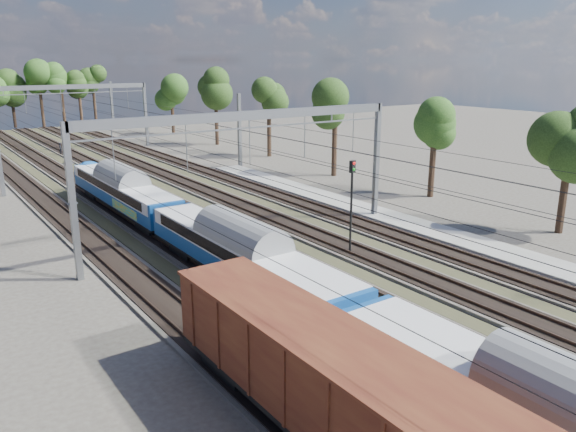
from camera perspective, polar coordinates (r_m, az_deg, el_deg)
track_bed at (r=51.59m, az=-12.48°, el=1.68°), size 21.00×130.00×0.34m
platform at (r=39.56m, az=19.30°, el=-3.00°), size 3.00×70.00×0.30m
catenary at (r=57.75m, az=-15.56°, el=9.29°), size 25.65×130.00×9.00m
tree_belt at (r=99.61m, az=-21.04°, el=12.24°), size 40.27×102.42×12.22m
emu_train at (r=30.23m, az=-4.34°, el=-3.46°), size 2.69×57.05×3.94m
freight_boxcar at (r=18.73m, az=3.37°, el=-16.08°), size 3.07×14.80×3.82m
worker at (r=80.20m, az=-22.10°, el=6.31°), size 0.48×0.65×1.64m
signal_near at (r=35.54m, az=6.48°, el=2.03°), size 0.43×0.39×6.15m
signal_far at (r=89.40m, az=-14.17°, el=9.40°), size 0.33×0.30×5.17m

